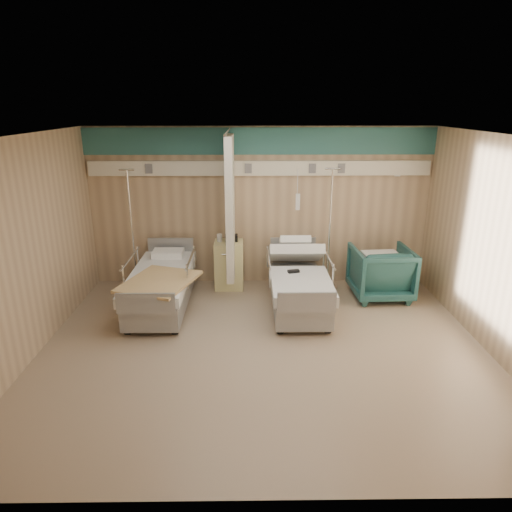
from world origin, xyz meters
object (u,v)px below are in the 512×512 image
Objects in this scene: bed_right at (298,290)px; bed_left at (161,290)px; visitor_armchair at (381,272)px; iv_stand_right at (328,265)px; bedside_cabinet at (229,265)px; iv_stand_left at (135,265)px.

bed_right is 2.20m from bed_left.
iv_stand_right reaches higher than visitor_armchair.
visitor_armchair is 0.45× the size of iv_stand_right.
visitor_armchair reaches higher than bed_right.
visitor_armchair is (1.44, 0.43, 0.13)m from bed_right.
iv_stand_right is at bearing 16.36° from bed_left.
iv_stand_right is at bearing -2.54° from bedside_cabinet.
bed_right is 2.22× the size of visitor_armchair.
iv_stand_right is (2.80, 0.82, 0.12)m from bed_left.
visitor_armchair is 0.46× the size of iv_stand_left.
bed_left is 2.54× the size of bedside_cabinet.
bed_left is 2.22× the size of visitor_armchair.
iv_stand_left is (-0.62, 0.88, 0.12)m from bed_left.
bed_right is 1.46m from bedside_cabinet.
visitor_armchair is at bearing -6.01° from iv_stand_left.
bed_right is at bearing -38.05° from bedside_cabinet.
iv_stand_left reaches higher than bedside_cabinet.
bed_left is at bearing 180.00° from bed_right.
bedside_cabinet is 0.87× the size of visitor_armchair.
visitor_armchair is (3.64, 0.43, 0.13)m from bed_left.
bed_right is 1.51m from visitor_armchair.
bed_left is at bearing -163.64° from iv_stand_right.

